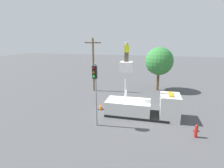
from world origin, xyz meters
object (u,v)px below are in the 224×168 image
(tree_left_bg, at_px, (159,61))
(utility_pole, at_px, (93,63))
(worker, at_px, (127,52))
(traffic_light_pole, at_px, (95,83))
(traffic_cone_rear, at_px, (101,106))
(bucket_truck, at_px, (142,106))
(fire_hydrant, at_px, (196,131))

(tree_left_bg, bearing_deg, utility_pole, -164.76)
(worker, height_order, utility_pole, utility_pole)
(traffic_light_pole, xyz_separation_m, traffic_cone_rear, (-0.69, 3.51, -3.40))
(bucket_truck, distance_m, traffic_light_pole, 5.41)
(worker, height_order, tree_left_bg, worker)
(fire_hydrant, xyz_separation_m, utility_pole, (-11.38, 9.66, 3.42))
(bucket_truck, xyz_separation_m, tree_left_bg, (1.52, 9.23, 3.15))
(fire_hydrant, height_order, tree_left_bg, tree_left_bg)
(worker, xyz_separation_m, utility_pole, (-5.60, 6.85, -2.09))
(worker, height_order, traffic_cone_rear, worker)
(worker, bearing_deg, bucket_truck, 0.00)
(utility_pole, bearing_deg, fire_hydrant, -40.35)
(traffic_cone_rear, distance_m, utility_pole, 7.75)
(traffic_cone_rear, bearing_deg, traffic_light_pole, -78.90)
(tree_left_bg, distance_m, utility_pole, 9.05)
(worker, relative_size, fire_hydrant, 1.71)
(worker, height_order, fire_hydrant, worker)
(traffic_light_pole, distance_m, traffic_cone_rear, 4.93)
(traffic_light_pole, relative_size, utility_pole, 0.73)
(worker, bearing_deg, fire_hydrant, -25.97)
(bucket_truck, bearing_deg, traffic_light_pole, -141.17)
(traffic_light_pole, xyz_separation_m, utility_pole, (-3.59, 9.76, 0.18))
(bucket_truck, relative_size, worker, 3.88)
(worker, distance_m, tree_left_bg, 9.92)
(bucket_truck, bearing_deg, tree_left_bg, 80.62)
(worker, bearing_deg, traffic_light_pole, -124.63)
(bucket_truck, distance_m, traffic_cone_rear, 4.39)
(worker, bearing_deg, tree_left_bg, 71.25)
(bucket_truck, height_order, traffic_cone_rear, bucket_truck)
(traffic_light_pole, height_order, tree_left_bg, tree_left_bg)
(fire_hydrant, bearing_deg, traffic_cone_rear, 158.03)
(worker, distance_m, fire_hydrant, 8.47)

